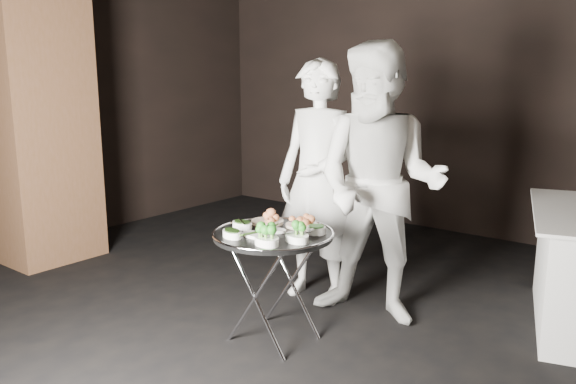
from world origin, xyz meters
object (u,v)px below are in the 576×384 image
Objects in this scene: waiter_left at (318,182)px; serving_tray at (273,234)px; tray_stand at (274,282)px; waiter_right at (379,185)px.

serving_tray is at bearing -79.94° from waiter_left.
waiter_left is (-0.20, 0.77, 0.51)m from tray_stand.
waiter_right is (0.55, -0.06, 0.05)m from waiter_left.
waiter_right reaches higher than waiter_left.
waiter_right is at bearing -10.98° from waiter_left.
waiter_left is (-0.20, 0.77, 0.20)m from serving_tray.
waiter_right is (0.35, 0.70, 0.25)m from serving_tray.
serving_tray is 0.82m from waiter_right.
tray_stand is 0.39× the size of waiter_left.
waiter_right reaches higher than serving_tray.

